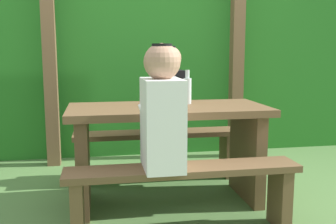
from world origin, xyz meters
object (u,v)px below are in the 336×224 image
bench_near (183,186)px  bottle_right (174,93)px  picnic_table (168,137)px  bottle_left (187,90)px  person_white_shirt (162,112)px  person_black_coat (169,92)px  bench_far (157,145)px  drinking_glass (164,99)px

bench_near → bottle_right: bearing=84.5°
picnic_table → bottle_left: bearing=34.0°
bottle_right → person_white_shirt: bearing=-107.6°
person_black_coat → bench_far: bearing=178.1°
picnic_table → person_white_shirt: size_ratio=1.95×
bench_near → drinking_glass: bearing=92.6°
picnic_table → bottle_left: bottle_left is taller
picnic_table → bottle_right: bearing=49.3°
person_white_shirt → drinking_glass: person_white_shirt is taller
person_white_shirt → bottle_right: size_ratio=3.48×
drinking_glass → bottle_left: (0.19, 0.07, 0.06)m
picnic_table → person_black_coat: bearing=79.1°
picnic_table → bottle_right: (0.06, 0.07, 0.31)m
bench_far → bottle_right: 0.67m
bottle_left → bottle_right: size_ratio=1.21×
bench_near → bench_far: 1.03m
bench_far → bottle_left: 0.67m
drinking_glass → person_black_coat: bearing=75.3°
drinking_glass → bottle_left: bearing=21.0°
person_black_coat → bottle_right: (-0.04, -0.45, 0.04)m
picnic_table → person_white_shirt: (-0.13, -0.51, 0.27)m
person_white_shirt → picnic_table: bearing=76.1°
picnic_table → drinking_glass: drinking_glass is taller
bench_near → person_white_shirt: 0.47m
picnic_table → bench_far: (0.00, 0.52, -0.18)m
drinking_glass → person_white_shirt: bearing=-100.5°
bench_near → bottle_right: 0.76m
bottle_left → drinking_glass: bearing=-159.0°
bench_far → bottle_right: bearing=-82.9°
bottle_left → bottle_right: bottle_left is taller
person_white_shirt → bottle_right: (0.18, 0.58, 0.04)m
picnic_table → person_white_shirt: 0.59m
bench_near → person_black_coat: (0.10, 1.03, 0.45)m
person_white_shirt → bottle_left: bearing=64.9°
picnic_table → bench_near: bearing=-90.0°
picnic_table → drinking_glass: 0.27m
bench_near → bench_far: (0.00, 1.03, 0.00)m
bench_near → person_black_coat: size_ratio=1.95×
bottle_left → bench_near: bearing=-104.7°
bench_far → drinking_glass: (-0.03, -0.48, 0.45)m
person_black_coat → drinking_glass: (-0.12, -0.48, 0.00)m
bench_near → bench_far: bearing=90.0°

